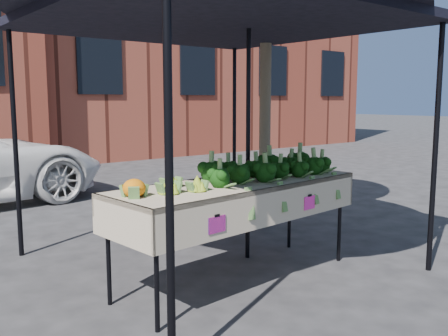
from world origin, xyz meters
TOP-DOWN VIEW (x-y plane):
  - ground at (0.00, 0.00)m, footprint 90.00×90.00m
  - table at (-0.14, 0.04)m, footprint 2.46×1.00m
  - canopy at (0.01, 0.55)m, footprint 3.16×3.16m
  - broccoli_heap at (0.22, 0.06)m, footprint 1.53×0.56m
  - romanesco_cluster at (-0.80, 0.02)m, footprint 0.42×0.46m
  - cauliflower_pair at (-1.19, -0.01)m, footprint 0.19×0.19m
  - street_tree at (1.36, 1.28)m, footprint 2.08×2.08m
  - building_right at (7.00, 12.50)m, footprint 12.00×8.00m

SIDE VIEW (x-z plane):
  - ground at x=0.00m, z-range 0.00..0.00m
  - table at x=-0.14m, z-range 0.00..0.90m
  - cauliflower_pair at x=-1.19m, z-range 0.90..1.07m
  - romanesco_cluster at x=-0.80m, z-range 0.90..1.09m
  - broccoli_heap at x=0.22m, z-range 0.90..1.14m
  - canopy at x=0.01m, z-range 0.00..2.74m
  - street_tree at x=1.36m, z-range 0.00..4.10m
  - building_right at x=7.00m, z-range 0.00..8.50m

